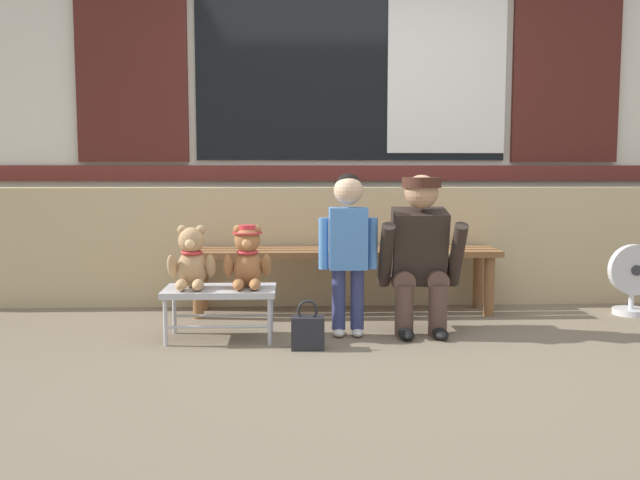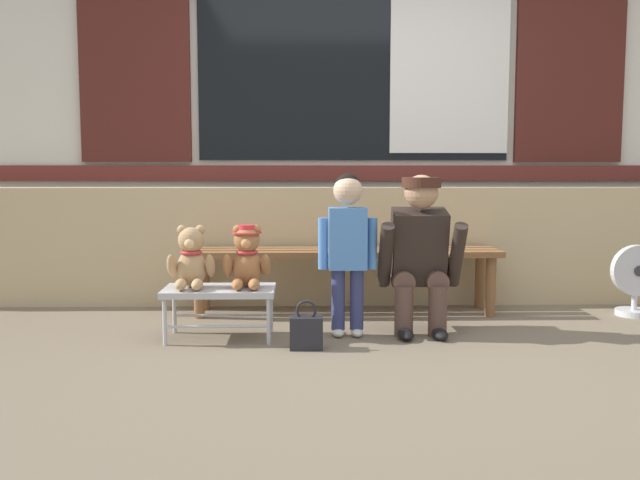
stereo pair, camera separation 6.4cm
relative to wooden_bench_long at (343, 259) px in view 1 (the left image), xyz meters
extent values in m
plane|color=#756651|center=(0.12, -1.06, -0.37)|extent=(60.00, 60.00, 0.00)
cube|color=tan|center=(0.12, 0.37, 0.05)|extent=(7.03, 0.25, 0.85)
cube|color=silver|center=(0.12, 0.89, 1.33)|extent=(7.17, 0.20, 3.41)
cube|color=maroon|center=(0.12, 0.77, 0.58)|extent=(6.60, 0.04, 0.12)
cube|color=black|center=(0.12, 0.78, 1.38)|extent=(2.40, 0.03, 1.40)
cube|color=white|center=(0.86, 0.76, 1.38)|extent=(0.92, 0.02, 1.29)
cube|color=#4C1E19|center=(-1.56, 0.77, 1.38)|extent=(0.84, 0.05, 1.43)
cube|color=#4C1E19|center=(1.80, 0.77, 1.38)|extent=(0.84, 0.05, 1.43)
cube|color=brown|center=(0.00, -0.14, 0.05)|extent=(2.10, 0.11, 0.04)
cube|color=brown|center=(0.00, 0.00, 0.05)|extent=(2.10, 0.11, 0.04)
cube|color=brown|center=(0.00, 0.14, 0.05)|extent=(2.10, 0.11, 0.04)
cylinder|color=brown|center=(-0.97, -0.14, -0.17)|extent=(0.07, 0.07, 0.40)
cylinder|color=brown|center=(-0.97, 0.14, -0.17)|extent=(0.07, 0.07, 0.40)
cylinder|color=brown|center=(0.97, -0.14, -0.17)|extent=(0.07, 0.07, 0.40)
cylinder|color=brown|center=(0.97, 0.14, -0.17)|extent=(0.07, 0.07, 0.40)
cube|color=#BCBCC1|center=(-0.77, -0.71, -0.09)|extent=(0.64, 0.36, 0.04)
cylinder|color=#BCBCC1|center=(-1.06, -0.86, -0.24)|extent=(0.02, 0.02, 0.26)
cylinder|color=#BCBCC1|center=(-1.06, -0.56, -0.24)|extent=(0.02, 0.02, 0.26)
cylinder|color=#BCBCC1|center=(-0.48, -0.86, -0.24)|extent=(0.02, 0.02, 0.26)
cylinder|color=#BCBCC1|center=(-0.48, -0.56, -0.24)|extent=(0.02, 0.02, 0.26)
cylinder|color=#BCBCC1|center=(-0.77, -0.86, -0.27)|extent=(0.58, 0.02, 0.02)
cylinder|color=#BCBCC1|center=(-0.77, -0.56, -0.27)|extent=(0.58, 0.02, 0.02)
ellipsoid|color=tan|center=(-0.93, -0.69, 0.04)|extent=(0.17, 0.14, 0.22)
sphere|color=tan|center=(-0.93, -0.70, 0.20)|extent=(0.15, 0.15, 0.15)
sphere|color=#F4C188|center=(-0.93, -0.75, 0.19)|extent=(0.06, 0.06, 0.06)
sphere|color=tan|center=(-0.98, -0.69, 0.26)|extent=(0.06, 0.06, 0.06)
ellipsoid|color=tan|center=(-1.04, -0.72, 0.06)|extent=(0.06, 0.11, 0.16)
ellipsoid|color=tan|center=(-0.97, -0.81, -0.04)|extent=(0.06, 0.15, 0.06)
sphere|color=tan|center=(-0.87, -0.69, 0.26)|extent=(0.06, 0.06, 0.06)
ellipsoid|color=tan|center=(-0.82, -0.72, 0.06)|extent=(0.06, 0.11, 0.16)
ellipsoid|color=tan|center=(-0.88, -0.81, -0.04)|extent=(0.06, 0.15, 0.06)
torus|color=red|center=(-0.93, -0.70, 0.13)|extent=(0.13, 0.13, 0.02)
ellipsoid|color=#A86B3D|center=(-0.61, -0.69, 0.04)|extent=(0.17, 0.14, 0.22)
sphere|color=#A86B3D|center=(-0.61, -0.70, 0.20)|extent=(0.15, 0.15, 0.15)
sphere|color=#E1955B|center=(-0.61, -0.75, 0.19)|extent=(0.06, 0.06, 0.06)
sphere|color=#A86B3D|center=(-0.66, -0.69, 0.26)|extent=(0.06, 0.06, 0.06)
ellipsoid|color=#A86B3D|center=(-0.72, -0.72, 0.06)|extent=(0.06, 0.11, 0.16)
ellipsoid|color=#A86B3D|center=(-0.65, -0.81, -0.04)|extent=(0.06, 0.15, 0.06)
sphere|color=#A86B3D|center=(-0.55, -0.69, 0.26)|extent=(0.06, 0.06, 0.06)
ellipsoid|color=#A86B3D|center=(-0.50, -0.72, 0.06)|extent=(0.06, 0.11, 0.16)
ellipsoid|color=#A86B3D|center=(-0.56, -0.81, -0.04)|extent=(0.06, 0.15, 0.06)
torus|color=red|center=(-0.61, -0.70, 0.13)|extent=(0.13, 0.13, 0.02)
cylinder|color=red|center=(-0.61, -0.70, 0.24)|extent=(0.17, 0.17, 0.01)
cylinder|color=red|center=(-0.61, -0.70, 0.27)|extent=(0.10, 0.10, 0.04)
cylinder|color=navy|center=(-0.08, -0.67, -0.15)|extent=(0.08, 0.08, 0.36)
ellipsoid|color=silver|center=(-0.08, -0.69, -0.35)|extent=(0.07, 0.12, 0.05)
cylinder|color=navy|center=(0.03, -0.67, -0.15)|extent=(0.08, 0.08, 0.36)
ellipsoid|color=silver|center=(0.03, -0.69, -0.35)|extent=(0.07, 0.12, 0.05)
cube|color=#4C84CC|center=(-0.02, -0.67, 0.21)|extent=(0.22, 0.15, 0.36)
cylinder|color=#4C84CC|center=(-0.17, -0.67, 0.18)|extent=(0.06, 0.06, 0.30)
cylinder|color=#4C84CC|center=(0.12, -0.67, 0.18)|extent=(0.06, 0.06, 0.30)
sphere|color=#DBB28E|center=(-0.02, -0.67, 0.49)|extent=(0.17, 0.17, 0.17)
sphere|color=black|center=(-0.02, -0.65, 0.51)|extent=(0.16, 0.16, 0.16)
cylinder|color=brown|center=(0.31, -0.68, -0.22)|extent=(0.11, 0.11, 0.30)
cylinder|color=brown|center=(0.31, -0.54, -0.05)|extent=(0.13, 0.32, 0.13)
ellipsoid|color=black|center=(0.31, -0.76, -0.34)|extent=(0.09, 0.20, 0.06)
cylinder|color=brown|center=(0.51, -0.68, -0.22)|extent=(0.11, 0.11, 0.30)
cylinder|color=brown|center=(0.51, -0.54, -0.05)|extent=(0.13, 0.32, 0.13)
ellipsoid|color=black|center=(0.51, -0.76, -0.34)|extent=(0.09, 0.20, 0.06)
cube|color=#2D231E|center=(0.41, -0.57, 0.15)|extent=(0.32, 0.30, 0.47)
cylinder|color=#2D231E|center=(0.20, -0.67, 0.11)|extent=(0.08, 0.28, 0.40)
cylinder|color=#2D231E|center=(0.62, -0.67, 0.11)|extent=(0.08, 0.28, 0.40)
sphere|color=tan|center=(0.41, -0.64, 0.48)|extent=(0.20, 0.20, 0.20)
cylinder|color=#422319|center=(0.41, -0.64, 0.53)|extent=(0.23, 0.23, 0.06)
cube|color=brown|center=(0.60, -0.48, 0.01)|extent=(0.10, 0.22, 0.16)
cube|color=#232328|center=(-0.27, -0.96, -0.28)|extent=(0.18, 0.11, 0.18)
torus|color=#232328|center=(-0.27, -0.96, -0.16)|extent=(0.11, 0.01, 0.11)
cylinder|color=silver|center=(1.95, -0.14, -0.35)|extent=(0.24, 0.24, 0.04)
cylinder|color=silver|center=(1.95, -0.14, -0.28)|extent=(0.04, 0.04, 0.10)
cylinder|color=silver|center=(1.95, -0.16, -0.06)|extent=(0.34, 0.06, 0.34)
cylinder|color=#333338|center=(1.95, -0.16, -0.06)|extent=(0.07, 0.08, 0.07)
camera|label=1|loc=(-0.35, -4.72, 0.61)|focal=39.30mm
camera|label=2|loc=(-0.29, -4.72, 0.61)|focal=39.30mm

